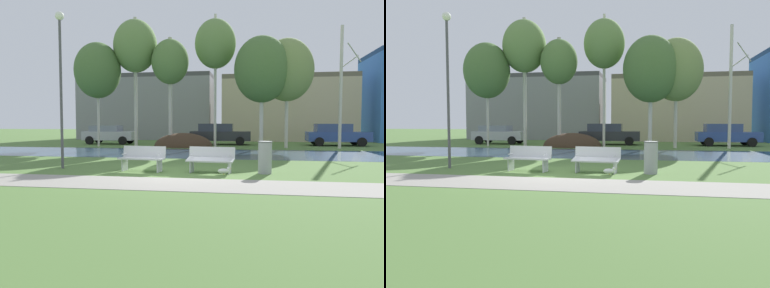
# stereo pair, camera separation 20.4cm
# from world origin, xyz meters

# --- Properties ---
(ground_plane) EXTENTS (120.00, 120.00, 0.00)m
(ground_plane) POSITION_xyz_m (0.00, 10.00, 0.00)
(ground_plane) COLOR #517538
(paved_path_strip) EXTENTS (60.00, 2.12, 0.01)m
(paved_path_strip) POSITION_xyz_m (0.00, -1.89, 0.01)
(paved_path_strip) COLOR gray
(paved_path_strip) RESTS_ON ground
(river_band) EXTENTS (80.00, 6.12, 0.01)m
(river_band) POSITION_xyz_m (0.00, 8.10, 0.00)
(river_band) COLOR #2D475B
(river_band) RESTS_ON ground
(soil_mound) EXTENTS (4.10, 2.78, 1.93)m
(soil_mound) POSITION_xyz_m (-2.16, 13.08, 0.00)
(soil_mound) COLOR #423021
(soil_mound) RESTS_ON ground
(bench_left) EXTENTS (1.65, 0.74, 0.87)m
(bench_left) POSITION_xyz_m (-1.19, 0.55, 0.47)
(bench_left) COLOR silver
(bench_left) RESTS_ON ground
(bench_right) EXTENTS (1.65, 0.74, 0.87)m
(bench_right) POSITION_xyz_m (1.21, 0.55, 0.47)
(bench_right) COLOR silver
(bench_right) RESTS_ON ground
(trash_bin) EXTENTS (0.47, 0.47, 1.08)m
(trash_bin) POSITION_xyz_m (3.02, 0.67, 0.56)
(trash_bin) COLOR #999B9E
(trash_bin) RESTS_ON ground
(seagull) EXTENTS (0.44, 0.17, 0.26)m
(seagull) POSITION_xyz_m (1.70, 0.19, 0.13)
(seagull) COLOR white
(seagull) RESTS_ON ground
(streetlamp) EXTENTS (0.32, 0.32, 5.72)m
(streetlamp) POSITION_xyz_m (-4.35, 0.83, 3.78)
(streetlamp) COLOR #4C4C51
(streetlamp) RESTS_ON ground
(birch_far_left) EXTENTS (3.20, 3.20, 7.21)m
(birch_far_left) POSITION_xyz_m (-8.08, 12.46, 5.28)
(birch_far_left) COLOR beige
(birch_far_left) RESTS_ON ground
(birch_left) EXTENTS (3.04, 3.04, 8.97)m
(birch_left) POSITION_xyz_m (-5.56, 13.12, 6.96)
(birch_left) COLOR beige
(birch_left) RESTS_ON ground
(birch_center_left) EXTENTS (2.52, 2.52, 7.42)m
(birch_center_left) POSITION_xyz_m (-2.99, 12.76, 5.74)
(birch_center_left) COLOR #BCB7A8
(birch_center_left) RESTS_ON ground
(birch_center) EXTENTS (2.80, 2.80, 9.03)m
(birch_center) POSITION_xyz_m (0.00, 13.51, 7.01)
(birch_center) COLOR beige
(birch_center) RESTS_ON ground
(birch_center_right) EXTENTS (3.55, 3.55, 7.22)m
(birch_center_right) POSITION_xyz_m (3.12, 12.38, 5.07)
(birch_center_right) COLOR beige
(birch_center_right) RESTS_ON ground
(birch_right) EXTENTS (3.41, 3.41, 7.17)m
(birch_right) POSITION_xyz_m (4.76, 13.15, 5.10)
(birch_right) COLOR beige
(birch_right) RESTS_ON ground
(birch_far_right) EXTENTS (1.27, 2.17, 7.87)m
(birch_far_right) POSITION_xyz_m (8.16, 13.22, 4.03)
(birch_far_right) COLOR beige
(birch_far_right) RESTS_ON ground
(parked_van_nearest_silver) EXTENTS (4.02, 1.95, 1.44)m
(parked_van_nearest_silver) POSITION_xyz_m (-8.49, 15.38, 0.77)
(parked_van_nearest_silver) COLOR #B2B5BC
(parked_van_nearest_silver) RESTS_ON ground
(parked_sedan_second_dark) EXTENTS (4.53, 2.14, 1.59)m
(parked_sedan_second_dark) POSITION_xyz_m (0.06, 16.15, 0.83)
(parked_sedan_second_dark) COLOR #282B30
(parked_sedan_second_dark) RESTS_ON ground
(parked_hatch_third_blue) EXTENTS (4.32, 2.10, 1.58)m
(parked_hatch_third_blue) POSITION_xyz_m (8.54, 16.17, 0.82)
(parked_hatch_third_blue) COLOR #2D4793
(parked_hatch_third_blue) RESTS_ON ground
(building_grey_warehouse) EXTENTS (13.20, 6.06, 6.39)m
(building_grey_warehouse) POSITION_xyz_m (-7.99, 24.88, 3.19)
(building_grey_warehouse) COLOR gray
(building_grey_warehouse) RESTS_ON ground
(building_beige_block) EXTENTS (11.64, 6.35, 5.92)m
(building_beige_block) POSITION_xyz_m (5.64, 23.90, 2.96)
(building_beige_block) COLOR #BCAD8E
(building_beige_block) RESTS_ON ground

